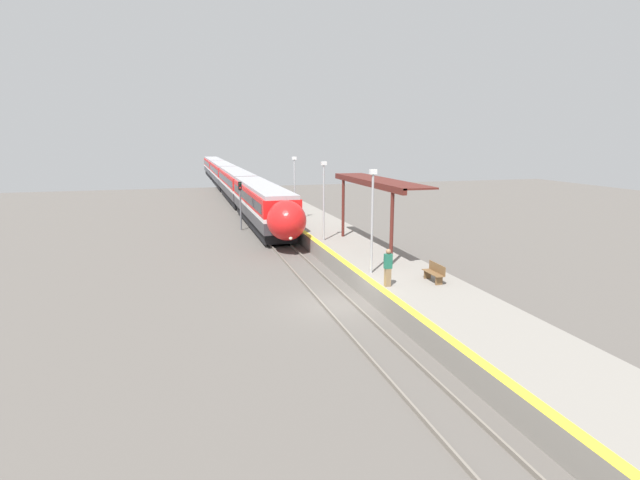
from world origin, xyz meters
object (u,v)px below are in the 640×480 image
object	(u,v)px
platform_bench	(435,272)
railway_signal	(240,201)
lamppost_near	(372,215)
train	(230,178)
person_waiting	(388,267)
lamppost_mid	(324,196)
lamppost_far	(295,184)

from	to	relation	value
platform_bench	railway_signal	xyz separation A→B (m)	(-6.69, 21.64, 1.11)
platform_bench	lamppost_near	xyz separation A→B (m)	(-2.38, 2.30, 2.57)
train	person_waiting	bearing A→B (deg)	-87.49
platform_bench	person_waiting	distance (m)	2.56
railway_signal	lamppost_mid	bearing A→B (deg)	-67.96
train	lamppost_mid	world-z (taller)	lamppost_mid
lamppost_near	person_waiting	bearing A→B (deg)	-93.11
person_waiting	lamppost_far	distance (m)	19.95
train	platform_bench	world-z (taller)	train
lamppost_near	platform_bench	bearing A→B (deg)	-44.03
railway_signal	train	bearing A→B (deg)	86.07
train	person_waiting	world-z (taller)	train
lamppost_mid	lamppost_far	world-z (taller)	same
railway_signal	lamppost_near	bearing A→B (deg)	-77.45
railway_signal	platform_bench	bearing A→B (deg)	-72.84
lamppost_far	platform_bench	bearing A→B (deg)	-83.12
platform_bench	lamppost_near	size ratio (longest dim) A/B	0.29
train	lamppost_near	distance (m)	48.06
person_waiting	railway_signal	xyz separation A→B (m)	(-4.17, 21.76, 0.63)
railway_signal	lamppost_far	distance (m)	4.94
lamppost_mid	person_waiting	bearing A→B (deg)	-90.68
platform_bench	railway_signal	distance (m)	22.68
railway_signal	lamppost_far	size ratio (longest dim) A/B	0.79
train	lamppost_near	xyz separation A→B (m)	(2.34, -47.97, 1.84)
train	railway_signal	xyz separation A→B (m)	(-1.97, -28.63, 0.37)
platform_bench	lamppost_far	distance (m)	20.03
train	lamppost_mid	size ratio (longest dim) A/B	15.00
train	person_waiting	xyz separation A→B (m)	(2.20, -50.38, -0.26)
platform_bench	lamppost_far	xyz separation A→B (m)	(-2.38, 19.72, 2.57)
platform_bench	lamppost_near	world-z (taller)	lamppost_near
person_waiting	platform_bench	bearing A→B (deg)	2.56
platform_bench	lamppost_mid	bearing A→B (deg)	102.20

